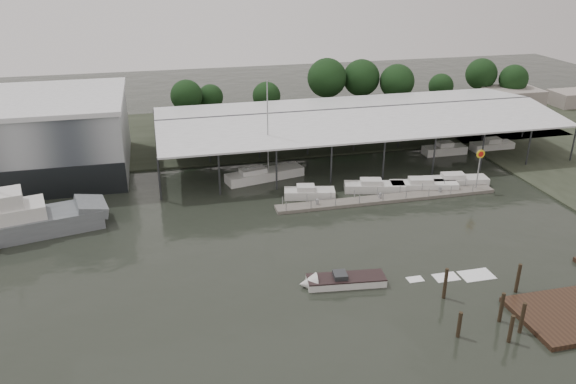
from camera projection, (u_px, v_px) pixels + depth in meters
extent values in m
plane|color=black|center=(288.00, 253.00, 56.66)|extent=(200.00, 200.00, 0.00)
cube|color=#353B2C|center=(230.00, 132.00, 94.14)|extent=(140.00, 30.00, 0.30)
cube|color=#999EA3|center=(34.00, 138.00, 75.50)|extent=(24.00, 20.00, 10.00)
cube|color=black|center=(24.00, 186.00, 67.70)|extent=(24.00, 0.30, 4.00)
cube|color=white|center=(27.00, 100.00, 73.44)|extent=(24.50, 20.50, 0.60)
cube|color=#303235|center=(356.00, 109.00, 82.64)|extent=(58.00, 0.40, 0.30)
cylinder|color=#303235|center=(159.00, 179.00, 67.75)|extent=(0.24, 0.24, 5.50)
cylinder|color=#303235|center=(573.00, 144.00, 80.16)|extent=(0.24, 0.24, 5.50)
cylinder|color=#303235|center=(155.00, 126.00, 88.30)|extent=(0.24, 0.24, 5.50)
cylinder|color=#303235|center=(485.00, 105.00, 100.71)|extent=(0.24, 0.24, 5.50)
cube|color=slate|center=(388.00, 199.00, 68.72)|extent=(28.00, 2.00, 0.40)
cylinder|color=#929497|center=(286.00, 207.00, 64.90)|extent=(0.10, 0.10, 1.20)
cylinder|color=#929497|center=(479.00, 182.00, 72.07)|extent=(0.10, 0.10, 1.20)
cube|color=#929497|center=(380.00, 196.00, 68.31)|extent=(0.30, 0.30, 0.70)
cylinder|color=#929497|center=(478.00, 173.00, 70.38)|extent=(0.16, 0.16, 5.00)
cylinder|color=yellow|center=(481.00, 154.00, 69.39)|extent=(1.10, 0.12, 1.10)
cylinder|color=red|center=(481.00, 154.00, 69.33)|extent=(0.70, 0.05, 0.70)
cube|color=gray|center=(511.00, 99.00, 107.84)|extent=(10.00, 8.00, 4.00)
cube|color=gray|center=(572.00, 99.00, 109.93)|extent=(8.00, 6.00, 3.00)
cube|color=slate|center=(18.00, 228.00, 59.87)|extent=(17.93, 8.35, 2.40)
cube|color=slate|center=(91.00, 206.00, 62.55)|extent=(4.20, 5.12, 1.82)
cube|color=silver|center=(4.00, 215.00, 58.75)|extent=(8.79, 5.58, 1.80)
cube|color=silver|center=(1.00, 200.00, 58.07)|extent=(4.78, 4.16, 1.61)
cube|color=silver|center=(265.00, 175.00, 74.98)|extent=(10.91, 4.90, 1.40)
cube|color=silver|center=(253.00, 171.00, 73.94)|extent=(3.71, 2.51, 0.80)
cylinder|color=#929497|center=(268.00, 127.00, 72.59)|extent=(0.16, 0.16, 12.25)
cylinder|color=#929497|center=(255.00, 167.00, 73.87)|extent=(3.44, 0.90, 0.12)
cube|color=silver|center=(346.00, 281.00, 51.25)|extent=(7.35, 2.77, 0.90)
cone|color=silver|center=(308.00, 284.00, 50.85)|extent=(1.81, 2.16, 2.00)
cube|color=black|center=(346.00, 277.00, 51.10)|extent=(7.35, 2.83, 0.12)
cube|color=#303235|center=(340.00, 275.00, 50.93)|extent=(1.35, 1.52, 0.50)
cube|color=white|center=(415.00, 279.00, 52.14)|extent=(2.30, 1.50, 0.04)
cube|color=white|center=(446.00, 277.00, 52.49)|extent=(3.10, 2.00, 0.04)
cube|color=white|center=(477.00, 275.00, 52.83)|extent=(3.90, 2.50, 0.04)
cube|color=silver|center=(309.00, 194.00, 69.36)|extent=(6.54, 3.47, 1.10)
cube|color=silver|center=(306.00, 188.00, 68.94)|extent=(2.47, 2.03, 0.70)
cube|color=silver|center=(374.00, 187.00, 71.23)|extent=(7.89, 3.96, 1.10)
cube|color=silver|center=(371.00, 182.00, 70.81)|extent=(2.96, 2.20, 0.70)
cube|color=silver|center=(424.00, 186.00, 71.59)|extent=(8.76, 3.98, 1.10)
cube|color=silver|center=(421.00, 181.00, 71.17)|extent=(3.25, 2.21, 0.70)
cube|color=silver|center=(456.00, 181.00, 73.06)|extent=(8.43, 3.31, 1.10)
cube|color=silver|center=(453.00, 176.00, 72.64)|extent=(3.07, 1.99, 0.70)
cylinder|color=#2E2417|center=(501.00, 310.00, 45.85)|extent=(0.32, 0.32, 3.32)
cylinder|color=#2E2417|center=(522.00, 321.00, 44.49)|extent=(0.32, 0.32, 3.37)
cylinder|color=#2E2417|center=(459.00, 328.00, 44.08)|extent=(0.32, 0.32, 2.90)
cylinder|color=#2E2417|center=(445.00, 286.00, 48.93)|extent=(0.32, 0.32, 3.56)
cylinder|color=#2E2417|center=(517.00, 281.00, 49.81)|extent=(0.32, 0.32, 3.45)
cylinder|color=#2E2417|center=(510.00, 332.00, 43.46)|extent=(0.32, 0.32, 3.04)
cylinder|color=#2F2215|center=(188.00, 116.00, 96.91)|extent=(0.50, 0.50, 3.90)
sphere|color=#163616|center=(186.00, 96.00, 95.52)|extent=(5.46, 5.46, 5.46)
cylinder|color=#2F2215|center=(211.00, 113.00, 99.94)|extent=(0.50, 0.50, 3.19)
sphere|color=#163616|center=(211.00, 97.00, 98.81)|extent=(4.47, 4.47, 4.47)
cylinder|color=#2F2215|center=(267.00, 113.00, 99.03)|extent=(0.50, 0.50, 3.50)
sphere|color=#163616|center=(266.00, 96.00, 97.79)|extent=(4.90, 4.90, 4.90)
cylinder|color=#2F2215|center=(326.00, 103.00, 102.99)|extent=(0.50, 0.50, 5.05)
sphere|color=#163616|center=(327.00, 78.00, 101.19)|extent=(7.07, 7.07, 7.07)
cylinder|color=#2F2215|center=(360.00, 101.00, 104.64)|extent=(0.50, 0.50, 4.81)
sphere|color=#163616|center=(361.00, 78.00, 102.93)|extent=(6.73, 6.73, 6.73)
cylinder|color=#2F2215|center=(395.00, 103.00, 103.62)|extent=(0.50, 0.50, 4.49)
sphere|color=#163616|center=(397.00, 82.00, 102.03)|extent=(6.29, 6.29, 6.29)
cylinder|color=#2F2215|center=(439.00, 101.00, 107.28)|extent=(0.50, 0.50, 3.32)
sphere|color=#163616|center=(441.00, 86.00, 106.10)|extent=(4.65, 4.65, 4.65)
cylinder|color=#2F2215|center=(479.00, 94.00, 111.03)|extent=(0.50, 0.50, 4.32)
sphere|color=#163616|center=(481.00, 74.00, 109.49)|extent=(6.04, 6.04, 6.04)
cylinder|color=#2F2215|center=(511.00, 97.00, 109.35)|extent=(0.50, 0.50, 3.91)
sphere|color=#163616|center=(514.00, 79.00, 107.96)|extent=(5.47, 5.47, 5.47)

